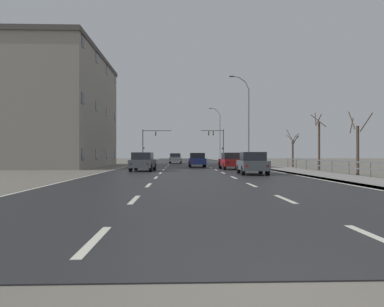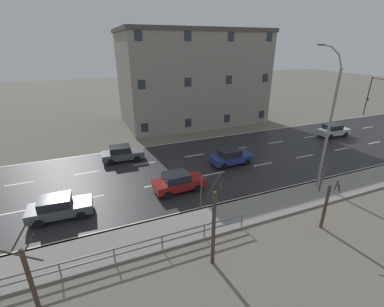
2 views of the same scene
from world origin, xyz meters
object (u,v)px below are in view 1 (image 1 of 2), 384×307
at_px(street_lamp_midground, 247,122).
at_px(car_near_left, 175,158).
at_px(traffic_signal_right, 218,140).
at_px(car_far_right, 231,161).
at_px(brick_building, 51,110).
at_px(car_far_left, 252,163).
at_px(car_distant, 143,162).
at_px(street_lamp_distant, 219,135).
at_px(traffic_signal_left, 148,140).
at_px(car_near_right, 197,160).

relative_size(street_lamp_midground, car_near_left, 2.67).
bearing_deg(car_near_left, traffic_signal_right, 64.50).
xyz_separation_m(car_far_right, brick_building, (-19.70, 9.24, 5.71)).
distance_m(car_far_left, brick_building, 27.45).
height_order(car_far_right, brick_building, brick_building).
xyz_separation_m(traffic_signal_right, car_distant, (-10.80, -42.60, -3.53)).
bearing_deg(car_far_left, brick_building, 140.47).
bearing_deg(street_lamp_midground, car_far_right, -107.96).
xyz_separation_m(street_lamp_distant, car_near_left, (-8.95, -20.01, -4.64)).
bearing_deg(street_lamp_distant, street_lamp_midground, -90.02).
height_order(street_lamp_distant, traffic_signal_left, street_lamp_distant).
relative_size(traffic_signal_left, car_near_right, 1.51).
bearing_deg(brick_building, car_near_right, -9.23).
height_order(street_lamp_midground, car_far_left, street_lamp_midground).
distance_m(traffic_signal_right, car_near_right, 33.54).
bearing_deg(traffic_signal_right, car_far_right, -94.30).
distance_m(street_lamp_midground, car_near_left, 15.64).
xyz_separation_m(street_lamp_midground, car_far_left, (-3.30, -19.74, -4.62)).
bearing_deg(street_lamp_midground, traffic_signal_left, 118.46).
bearing_deg(car_far_right, traffic_signal_left, 103.91).
height_order(traffic_signal_right, car_far_left, traffic_signal_right).
bearing_deg(car_far_left, car_distant, 148.49).
xyz_separation_m(traffic_signal_left, car_far_left, (11.02, -46.17, -3.31)).
relative_size(traffic_signal_right, car_near_right, 1.55).
relative_size(car_distant, car_near_right, 1.02).
bearing_deg(street_lamp_midground, street_lamp_distant, 89.98).
bearing_deg(car_far_right, car_near_right, 111.39).
bearing_deg(car_far_right, car_distant, -159.61).
distance_m(traffic_signal_right, car_far_right, 39.62).
xyz_separation_m(car_near_right, car_far_left, (3.10, -15.20, 0.00)).
distance_m(traffic_signal_left, car_near_left, 15.78).
relative_size(car_near_right, car_far_left, 0.98).
height_order(street_lamp_distant, traffic_signal_right, street_lamp_distant).
bearing_deg(street_lamp_distant, car_far_right, -94.77).
distance_m(street_lamp_distant, car_far_left, 52.04).
distance_m(car_distant, car_far_right, 8.48).
bearing_deg(car_distant, car_far_left, -30.72).
bearing_deg(car_far_left, car_far_right, 94.24).
bearing_deg(traffic_signal_left, car_near_right, -75.65).
bearing_deg(car_far_left, car_near_right, 103.94).
bearing_deg(traffic_signal_left, street_lamp_midground, -61.54).
relative_size(traffic_signal_left, car_far_right, 1.49).
height_order(car_far_right, car_far_left, same).
height_order(car_near_right, brick_building, brick_building).
bearing_deg(brick_building, car_distant, -46.48).
distance_m(car_near_left, car_far_left, 32.21).
xyz_separation_m(street_lamp_midground, car_near_right, (-6.40, -4.54, -4.62)).
relative_size(street_lamp_distant, car_near_left, 2.68).
relative_size(street_lamp_midground, car_far_left, 2.66).
distance_m(car_near_right, car_far_left, 15.51).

